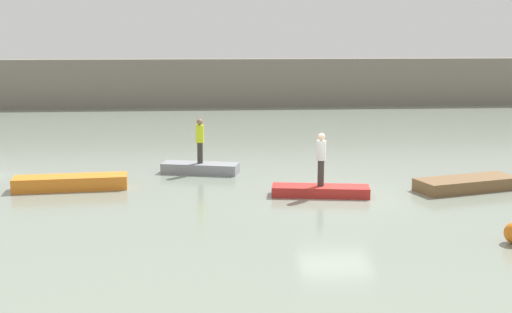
# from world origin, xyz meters

# --- Properties ---
(ground_plane) EXTENTS (120.00, 120.00, 0.00)m
(ground_plane) POSITION_xyz_m (0.00, 0.00, 0.00)
(ground_plane) COLOR gray
(embankment_wall) EXTENTS (80.00, 1.20, 3.52)m
(embankment_wall) POSITION_xyz_m (0.00, 28.05, 1.76)
(embankment_wall) COLOR gray
(embankment_wall) RESTS_ON ground_plane
(rowboat_orange) EXTENTS (4.02, 1.35, 0.48)m
(rowboat_orange) POSITION_xyz_m (-9.24, 1.70, 0.24)
(rowboat_orange) COLOR orange
(rowboat_orange) RESTS_ON ground_plane
(rowboat_grey) EXTENTS (3.14, 1.64, 0.40)m
(rowboat_grey) POSITION_xyz_m (-4.65, 4.14, 0.20)
(rowboat_grey) COLOR gray
(rowboat_grey) RESTS_ON ground_plane
(rowboat_red) EXTENTS (3.40, 1.40, 0.35)m
(rowboat_red) POSITION_xyz_m (-0.54, 0.02, 0.18)
(rowboat_red) COLOR red
(rowboat_red) RESTS_ON ground_plane
(rowboat_brown) EXTENTS (3.93, 2.29, 0.43)m
(rowboat_brown) POSITION_xyz_m (4.79, 0.52, 0.22)
(rowboat_brown) COLOR brown
(rowboat_brown) RESTS_ON ground_plane
(person_white_shirt) EXTENTS (0.32, 0.32, 1.82)m
(person_white_shirt) POSITION_xyz_m (-0.54, 0.02, 1.38)
(person_white_shirt) COLOR #38332D
(person_white_shirt) RESTS_ON rowboat_red
(person_hiviz_shirt) EXTENTS (0.32, 0.32, 1.76)m
(person_hiviz_shirt) POSITION_xyz_m (-4.65, 4.14, 1.39)
(person_hiviz_shirt) COLOR #38332D
(person_hiviz_shirt) RESTS_ON rowboat_grey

